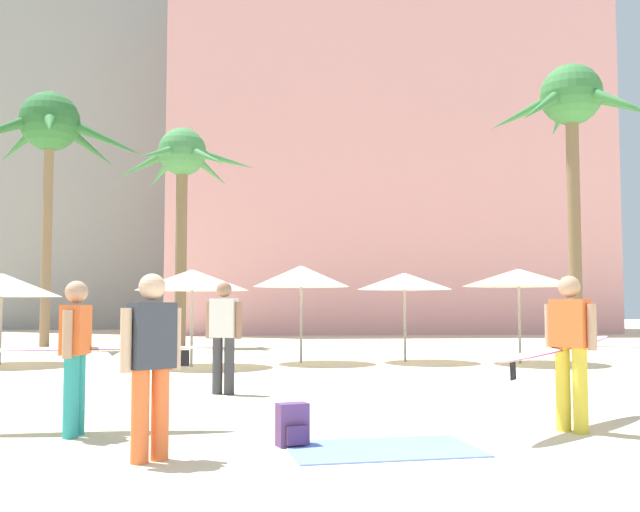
# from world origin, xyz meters

# --- Properties ---
(hotel_pink) EXTENTS (21.24, 9.93, 17.93)m
(hotel_pink) POSITION_xyz_m (4.78, 32.91, 8.96)
(hotel_pink) COLOR pink
(hotel_pink) RESTS_ON ground
(hotel_tower_gray) EXTENTS (19.53, 10.15, 37.69)m
(hotel_tower_gray) POSITION_xyz_m (-10.39, 41.43, 18.84)
(hotel_tower_gray) COLOR gray
(hotel_tower_gray) RESTS_ON ground
(palm_tree_far_left) EXTENTS (5.50, 5.61, 9.62)m
(palm_tree_far_left) POSITION_xyz_m (9.08, 18.99, 7.98)
(palm_tree_far_left) COLOR brown
(palm_tree_far_left) RESTS_ON ground
(palm_tree_left) EXTENTS (5.72, 6.11, 8.40)m
(palm_tree_left) POSITION_xyz_m (-8.47, 19.51, 7.05)
(palm_tree_left) COLOR #896B4C
(palm_tree_left) RESTS_ON ground
(palm_tree_center) EXTENTS (4.77, 4.22, 7.27)m
(palm_tree_center) POSITION_xyz_m (-4.14, 19.48, 5.92)
(palm_tree_center) COLOR brown
(palm_tree_center) RESTS_ON ground
(cafe_umbrella_0) EXTENTS (2.64, 2.64, 2.24)m
(cafe_umbrella_0) POSITION_xyz_m (4.60, 12.10, 2.03)
(cafe_umbrella_0) COLOR gray
(cafe_umbrella_0) RESTS_ON ground
(cafe_umbrella_2) EXTENTS (2.31, 2.31, 2.16)m
(cafe_umbrella_2) POSITION_xyz_m (1.98, 12.75, 1.95)
(cafe_umbrella_2) COLOR gray
(cafe_umbrella_2) RESTS_ON ground
(cafe_umbrella_3) EXTENTS (2.68, 2.68, 2.12)m
(cafe_umbrella_3) POSITION_xyz_m (-7.48, 12.65, 1.84)
(cafe_umbrella_3) COLOR gray
(cafe_umbrella_3) RESTS_ON ground
(cafe_umbrella_4) EXTENTS (2.55, 2.55, 2.18)m
(cafe_umbrella_4) POSITION_xyz_m (-3.04, 11.83, 1.94)
(cafe_umbrella_4) COLOR gray
(cafe_umbrella_4) RESTS_ON ground
(cafe_umbrella_5) EXTENTS (2.31, 2.31, 2.32)m
(cafe_umbrella_5) POSITION_xyz_m (-0.55, 12.63, 2.06)
(cafe_umbrella_5) COLOR gray
(cafe_umbrella_5) RESTS_ON ground
(beach_towel) EXTENTS (1.92, 1.30, 0.01)m
(beach_towel) POSITION_xyz_m (-0.32, 2.36, 0.01)
(beach_towel) COLOR #6684E0
(beach_towel) RESTS_ON ground
(backpack) EXTENTS (0.34, 0.31, 0.42)m
(backpack) POSITION_xyz_m (-1.17, 2.59, 0.20)
(backpack) COLOR #57366B
(backpack) RESTS_ON ground
(person_mid_left) EXTENTS (2.82, 0.80, 1.65)m
(person_mid_left) POSITION_xyz_m (-3.46, 3.43, 0.90)
(person_mid_left) COLOR teal
(person_mid_left) RESTS_ON ground
(person_near_left) EXTENTS (2.29, 2.16, 1.71)m
(person_near_left) POSITION_xyz_m (1.91, 3.26, 0.92)
(person_near_left) COLOR gold
(person_near_left) RESTS_ON ground
(person_mid_right) EXTENTS (0.60, 0.35, 1.75)m
(person_mid_right) POSITION_xyz_m (-2.07, 6.78, 0.96)
(person_mid_right) COLOR #3D3D42
(person_mid_right) RESTS_ON ground
(person_far_right) EXTENTS (0.53, 0.45, 1.67)m
(person_far_right) POSITION_xyz_m (-2.47, 2.00, 0.91)
(person_far_right) COLOR orange
(person_far_right) RESTS_ON ground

